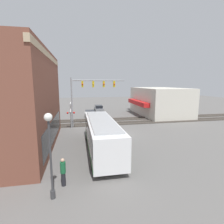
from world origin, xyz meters
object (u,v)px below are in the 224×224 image
Objects in this scene: pedestrian_by_lamp at (63,172)px; crossing_signal at (71,113)px; streetlamp at (50,149)px; parked_car_white at (90,115)px; parked_car_grey at (99,108)px; pedestrian_near_bus at (119,141)px; city_bus at (101,133)px.

crossing_signal is at bearing -0.02° from pedestrian_by_lamp.
parked_car_white is at bearing -9.24° from streetlamp.
crossing_signal is 0.87× the size of parked_car_grey.
pedestrian_by_lamp is (1.18, -0.50, -2.00)m from streetlamp.
pedestrian_by_lamp is at bearing 137.56° from pedestrian_near_bus.
streetlamp is 31.67m from parked_car_grey.
crossing_signal is 0.78× the size of parked_car_white.
streetlamp is at bearing 170.76° from parked_car_white.
pedestrian_near_bus is at bearing -42.44° from pedestrian_by_lamp.
crossing_signal is 7.78m from parked_car_white.
parked_car_grey is (24.31, -2.60, -1.05)m from city_bus.
city_bus is 2.54× the size of parked_car_grey.
city_bus is 7.70m from streetlamp.
pedestrian_by_lamp is at bearing 179.98° from crossing_signal.
crossing_signal is 15.73m from streetlamp.
city_bus is 2.93× the size of crossing_signal.
streetlamp is 8.75m from pedestrian_near_bus.
streetlamp is 1.02× the size of parked_car_white.
parked_car_grey is at bearing -20.75° from crossing_signal.
pedestrian_by_lamp is at bearing -23.04° from streetlamp.
crossing_signal is 0.77× the size of streetlamp.
pedestrian_near_bus is (-16.07, -1.73, 0.19)m from parked_car_white.
pedestrian_by_lamp is at bearing 169.01° from parked_car_grey.
city_bus is 9.63m from crossing_signal.
crossing_signal is 2.21× the size of pedestrian_near_bus.
streetlamp is at bearing 168.53° from parked_car_grey.
city_bus is at bearing -29.00° from streetlamp.
pedestrian_near_bus is at bearing -173.84° from parked_car_white.
pedestrian_by_lamp is (-21.45, 3.18, 0.26)m from parked_car_white.
pedestrian_by_lamp is at bearing 149.80° from city_bus.
parked_car_grey is (8.32, -2.60, -0.05)m from parked_car_white.
crossing_signal is 14.59m from pedestrian_by_lamp.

